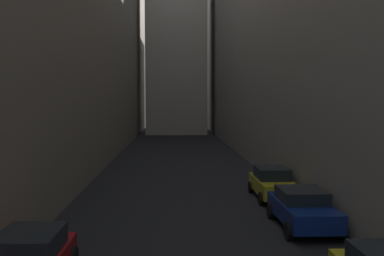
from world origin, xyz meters
TOP-DOWN VIEW (x-y plane):
  - ground_plane at (0.00, 48.00)m, footprint 264.00×264.00m
  - building_block_left at (-13.37, 50.00)m, footprint 15.73×108.00m
  - building_block_right at (13.12, 50.00)m, footprint 15.25×108.00m
  - parked_car_right_third at (4.40, 17.91)m, footprint 2.05×4.46m
  - parked_car_right_far at (4.40, 23.29)m, footprint 1.89×4.27m

SIDE VIEW (x-z plane):
  - ground_plane at x=0.00m, z-range 0.00..0.00m
  - parked_car_right_third at x=4.40m, z-range 0.03..1.51m
  - parked_car_right_far at x=4.40m, z-range 0.02..1.57m
  - building_block_left at x=-13.37m, z-range 0.00..23.86m
  - building_block_right at x=13.12m, z-range 0.00..25.25m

